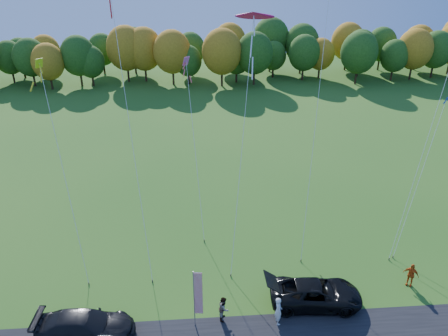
{
  "coord_description": "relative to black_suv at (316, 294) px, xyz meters",
  "views": [
    {
      "loc": [
        -2.1,
        -21.47,
        20.48
      ],
      "look_at": [
        0.0,
        6.0,
        7.0
      ],
      "focal_mm": 35.0,
      "sensor_mm": 36.0,
      "label": 1
    }
  ],
  "objects": [
    {
      "name": "kite_delta_red",
      "position": [
        -4.02,
        7.43,
        8.09
      ],
      "size": [
        3.79,
        9.48,
        18.28
      ],
      "color": "#4C3F33",
      "rests_on": "ground"
    },
    {
      "name": "person_tailgate_b",
      "position": [
        -6.04,
        -0.85,
        0.01
      ],
      "size": [
        0.78,
        0.92,
        1.67
      ],
      "primitive_type": "imported",
      "rotation": [
        0.0,
        0.0,
        1.37
      ],
      "color": "gray",
      "rests_on": "ground"
    },
    {
      "name": "kite_diamond_yellow",
      "position": [
        -16.29,
        5.6,
        6.38
      ],
      "size": [
        2.95,
        5.86,
        14.76
      ],
      "color": "#4C3F33",
      "rests_on": "ground"
    },
    {
      "name": "kite_parafoil_rainbow",
      "position": [
        9.75,
        7.41,
        8.19
      ],
      "size": [
        7.52,
        7.34,
        18.29
      ],
      "color": "#4C3F33",
      "rests_on": "ground"
    },
    {
      "name": "kite_diamond_pink",
      "position": [
        -7.47,
        11.51,
        5.61
      ],
      "size": [
        1.66,
        8.85,
        13.28
      ],
      "color": "#4C3F33",
      "rests_on": "ground"
    },
    {
      "name": "tree_line",
      "position": [
        -5.48,
        55.27,
        -0.82
      ],
      "size": [
        116.0,
        12.0,
        10.0
      ],
      "primitive_type": null,
      "color": "#1E4711",
      "rests_on": "ground"
    },
    {
      "name": "kite_delta_blue",
      "position": [
        -12.09,
        8.15,
        10.34
      ],
      "size": [
        4.37,
        11.45,
        22.94
      ],
      "color": "#4C3F33",
      "rests_on": "ground"
    },
    {
      "name": "person_tailgate_a",
      "position": [
        -2.75,
        -1.45,
        0.15
      ],
      "size": [
        0.54,
        0.76,
        1.94
      ],
      "primitive_type": "imported",
      "rotation": [
        0.0,
        0.0,
        1.69
      ],
      "color": "silver",
      "rests_on": "ground"
    },
    {
      "name": "person_east",
      "position": [
        6.92,
        1.26,
        0.06
      ],
      "size": [
        1.08,
        0.96,
        1.75
      ],
      "primitive_type": "imported",
      "rotation": [
        0.0,
        0.0,
        -0.64
      ],
      "color": "#C04C12",
      "rests_on": "ground"
    },
    {
      "name": "dark_truck_a",
      "position": [
        -14.29,
        -1.71,
        0.02
      ],
      "size": [
        5.9,
        2.67,
        1.68
      ],
      "primitive_type": "imported",
      "rotation": [
        0.0,
        0.0,
        1.52
      ],
      "color": "black",
      "rests_on": "ground"
    },
    {
      "name": "ground",
      "position": [
        -5.48,
        0.27,
        -0.82
      ],
      "size": [
        160.0,
        160.0,
        0.0
      ],
      "primitive_type": "plane",
      "color": "#225616"
    },
    {
      "name": "kite_parafoil_orange",
      "position": [
        1.84,
        9.65,
        10.98
      ],
      "size": [
        5.37,
        11.28,
        23.91
      ],
      "color": "#4C3F33",
      "rests_on": "ground"
    },
    {
      "name": "kite_diamond_blue_low",
      "position": [
        9.27,
        6.62,
        4.6
      ],
      "size": [
        4.83,
        5.3,
        11.22
      ],
      "color": "#4C3F33",
      "rests_on": "ground"
    },
    {
      "name": "feather_flag",
      "position": [
        -7.64,
        -1.25,
        1.7
      ],
      "size": [
        0.54,
        0.11,
        4.12
      ],
      "color": "#999999",
      "rests_on": "ground"
    },
    {
      "name": "black_suv",
      "position": [
        0.0,
        0.0,
        0.0
      ],
      "size": [
        6.11,
        3.21,
        1.64
      ],
      "primitive_type": "imported",
      "rotation": [
        0.0,
        0.0,
        1.49
      ],
      "color": "black",
      "rests_on": "ground"
    }
  ]
}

